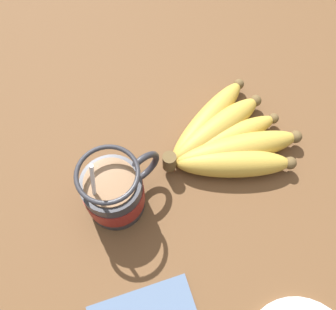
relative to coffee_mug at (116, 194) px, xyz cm
name	(u,v)px	position (x,y,z in cm)	size (l,w,h in cm)	color
table	(149,184)	(5.59, 0.35, -5.81)	(116.49, 116.49, 3.26)	brown
coffee_mug	(116,194)	(0.00, 0.00, 0.00)	(12.00, 8.22, 14.39)	#28282D
banana_bunch	(225,141)	(17.94, -3.00, -2.15)	(20.06, 18.50, 4.35)	brown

